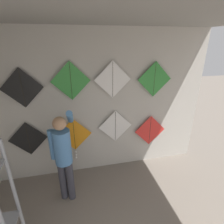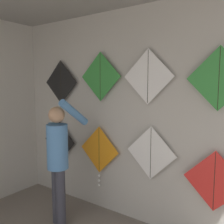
{
  "view_description": "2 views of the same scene",
  "coord_description": "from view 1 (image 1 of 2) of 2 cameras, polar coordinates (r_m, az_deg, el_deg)",
  "views": [
    {
      "loc": [
        -0.32,
        0.35,
        2.57
      ],
      "look_at": [
        0.31,
        3.14,
        1.4
      ],
      "focal_mm": 28.0,
      "sensor_mm": 36.0,
      "label": 1
    },
    {
      "loc": [
        1.79,
        0.64,
        1.85
      ],
      "look_at": [
        0.01,
        3.14,
        1.49
      ],
      "focal_mm": 40.0,
      "sensor_mm": 36.0,
      "label": 2
    }
  ],
  "objects": [
    {
      "name": "kite_1",
      "position": [
        3.48,
        -12.21,
        -7.72
      ],
      "size": [
        0.67,
        0.04,
        0.88
      ],
      "color": "orange"
    },
    {
      "name": "ceiling_slab",
      "position": [
        1.43,
        0.32,
        32.32
      ],
      "size": [
        4.54,
        4.24,
        0.04
      ],
      "primitive_type": "cube",
      "color": "gray"
    },
    {
      "name": "kite_0",
      "position": [
        3.57,
        -25.68,
        -7.92
      ],
      "size": [
        0.67,
        0.01,
        0.67
      ],
      "color": "black"
    },
    {
      "name": "kite_4",
      "position": [
        3.22,
        -27.31,
        6.94
      ],
      "size": [
        0.67,
        0.01,
        0.67
      ],
      "color": "black"
    },
    {
      "name": "kite_5",
      "position": [
        3.1,
        -13.3,
        9.78
      ],
      "size": [
        0.67,
        0.01,
        0.67
      ],
      "color": "#338C38"
    },
    {
      "name": "shopkeeper",
      "position": [
        2.93,
        -15.65,
        -12.65
      ],
      "size": [
        0.4,
        0.52,
        1.65
      ],
      "rotation": [
        0.0,
        0.0,
        -0.34
      ],
      "color": "#383842",
      "rests_on": "ground"
    },
    {
      "name": "kite_2",
      "position": [
        3.5,
        1.11,
        -4.7
      ],
      "size": [
        0.67,
        0.01,
        0.67
      ],
      "color": "white"
    },
    {
      "name": "kite_7",
      "position": [
        3.45,
        13.71,
        10.31
      ],
      "size": [
        0.67,
        0.01,
        0.67
      ],
      "color": "#338C38"
    },
    {
      "name": "kite_6",
      "position": [
        3.18,
        0.23,
        10.5
      ],
      "size": [
        0.67,
        0.01,
        0.67
      ],
      "color": "white"
    },
    {
      "name": "back_panel",
      "position": [
        3.35,
        -6.47,
        1.69
      ],
      "size": [
        4.54,
        0.06,
        2.8
      ],
      "primitive_type": "cube",
      "color": "#BCB7AD",
      "rests_on": "ground"
    },
    {
      "name": "kite_3",
      "position": [
        3.82,
        12.29,
        -5.93
      ],
      "size": [
        0.67,
        0.01,
        0.67
      ],
      "color": "red"
    }
  ]
}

